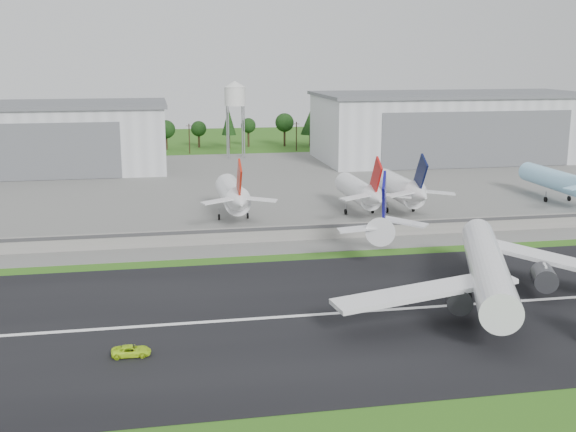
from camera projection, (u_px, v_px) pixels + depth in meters
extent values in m
plane|color=#1E5A15|center=(420.00, 333.00, 103.71)|extent=(600.00, 600.00, 0.00)
cube|color=black|center=(397.00, 310.00, 113.28)|extent=(320.00, 60.00, 0.10)
cube|color=white|center=(397.00, 309.00, 113.27)|extent=(220.00, 1.00, 0.02)
cube|color=slate|center=(277.00, 186.00, 218.73)|extent=(320.00, 150.00, 0.10)
cube|color=gray|center=(329.00, 232.00, 156.05)|extent=(240.00, 0.50, 3.50)
cube|color=#38383A|center=(329.00, 226.00, 155.49)|extent=(240.00, 0.12, 0.70)
cube|color=silver|center=(23.00, 139.00, 244.95)|extent=(95.00, 42.00, 22.00)
cube|color=#595B60|center=(20.00, 105.00, 242.41)|extent=(97.00, 44.00, 1.20)
cube|color=#595B60|center=(12.00, 153.00, 225.06)|extent=(66.50, 0.30, 18.04)
cube|color=silver|center=(452.00, 128.00, 272.87)|extent=(100.00, 45.00, 24.00)
cube|color=#595B60|center=(453.00, 94.00, 270.10)|extent=(102.00, 47.00, 1.20)
cube|color=#595B60|center=(478.00, 140.00, 251.57)|extent=(70.00, 0.30, 19.68)
cylinder|color=#99999E|center=(229.00, 133.00, 274.54)|extent=(0.50, 0.50, 20.00)
cylinder|color=#99999E|center=(242.00, 131.00, 281.38)|extent=(0.50, 0.50, 20.00)
cylinder|color=silver|center=(235.00, 96.00, 275.00)|extent=(8.00, 8.00, 7.00)
cone|color=silver|center=(235.00, 84.00, 273.97)|extent=(8.40, 8.40, 2.40)
cylinder|color=white|center=(487.00, 267.00, 114.62)|extent=(21.31, 43.12, 5.80)
cone|color=white|center=(382.00, 227.00, 136.31)|extent=(8.39, 10.38, 5.51)
cube|color=#0E0B67|center=(384.00, 200.00, 134.73)|extent=(3.91, 9.08, 11.13)
cube|color=white|center=(559.00, 261.00, 120.87)|extent=(22.45, 24.77, 2.65)
cylinder|color=#333338|center=(544.00, 277.00, 117.15)|extent=(5.53, 6.50, 3.80)
cube|color=white|center=(404.00, 222.00, 138.38)|extent=(9.00, 8.17, 0.98)
cube|color=white|center=(425.00, 291.00, 105.40)|extent=(28.44, 8.78, 2.65)
cylinder|color=#333338|center=(459.00, 298.00, 107.35)|extent=(5.53, 6.50, 3.80)
cube|color=white|center=(362.00, 228.00, 133.23)|extent=(9.17, 3.70, 0.98)
cube|color=#99999E|center=(505.00, 301.00, 112.29)|extent=(20.17, 31.59, 3.20)
cylinder|color=black|center=(452.00, 299.00, 115.96)|extent=(0.92, 1.54, 1.50)
imported|color=#BEEC1B|center=(131.00, 351.00, 95.58)|extent=(5.24, 2.49, 1.44)
cylinder|color=white|center=(232.00, 194.00, 175.79)|extent=(6.04, 24.00, 6.04)
cone|color=white|center=(240.00, 202.00, 160.71)|extent=(5.74, 7.00, 5.74)
cube|color=#A81D0C|center=(239.00, 181.00, 160.13)|extent=(0.45, 8.59, 10.02)
cylinder|color=#99999E|center=(219.00, 214.00, 174.22)|extent=(0.32, 0.32, 3.00)
cylinder|color=#99999E|center=(248.00, 213.00, 175.49)|extent=(0.32, 0.32, 3.00)
cylinder|color=black|center=(219.00, 217.00, 174.38)|extent=(0.40, 1.40, 1.40)
cylinder|color=white|center=(357.00, 190.00, 181.60)|extent=(5.45, 24.00, 5.45)
cone|color=white|center=(376.00, 198.00, 166.52)|extent=(5.18, 7.00, 5.18)
cube|color=#B60E0E|center=(376.00, 177.00, 165.95)|extent=(0.45, 8.59, 10.02)
cylinder|color=#99999E|center=(346.00, 209.00, 179.97)|extent=(0.32, 0.32, 3.00)
cylinder|color=#99999E|center=(373.00, 208.00, 181.25)|extent=(0.32, 0.32, 3.00)
cylinder|color=black|center=(346.00, 212.00, 180.13)|extent=(0.40, 1.40, 1.40)
cylinder|color=white|center=(398.00, 188.00, 183.48)|extent=(6.15, 24.00, 6.15)
cone|color=white|center=(420.00, 195.00, 168.40)|extent=(5.85, 7.00, 5.85)
cube|color=black|center=(420.00, 175.00, 167.83)|extent=(0.45, 8.59, 10.02)
cylinder|color=#99999E|center=(387.00, 207.00, 181.93)|extent=(0.32, 0.32, 3.00)
cylinder|color=#99999E|center=(413.00, 206.00, 183.20)|extent=(0.32, 0.32, 3.00)
cylinder|color=black|center=(387.00, 210.00, 182.09)|extent=(0.40, 1.40, 1.40)
cylinder|color=#93D6FF|center=(555.00, 180.00, 196.81)|extent=(5.50, 30.00, 5.50)
cylinder|color=#99999E|center=(546.00, 197.00, 195.19)|extent=(0.32, 0.32, 3.00)
cylinder|color=#99999E|center=(569.00, 196.00, 196.46)|extent=(0.32, 0.32, 3.00)
cylinder|color=black|center=(546.00, 199.00, 195.34)|extent=(0.40, 1.40, 1.40)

